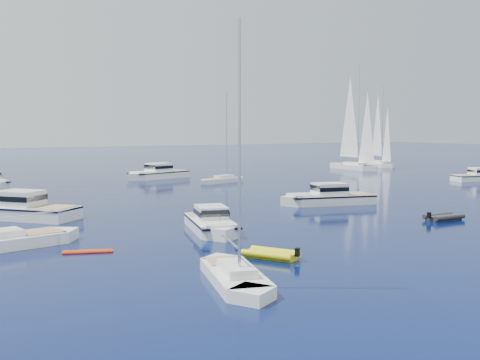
# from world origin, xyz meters

# --- Properties ---
(ground) EXTENTS (400.00, 400.00, 0.00)m
(ground) POSITION_xyz_m (0.00, 0.00, 0.00)
(ground) COLOR #071748
(ground) RESTS_ON ground
(motor_cruiser_left) EXTENTS (4.75, 8.95, 2.25)m
(motor_cruiser_left) POSITION_xyz_m (-7.77, 11.72, 0.00)
(motor_cruiser_left) COLOR white
(motor_cruiser_left) RESTS_ON ground
(motor_cruiser_centre) EXTENTS (10.17, 5.20, 2.56)m
(motor_cruiser_centre) POSITION_xyz_m (8.05, 18.91, 0.00)
(motor_cruiser_centre) COLOR silver
(motor_cruiser_centre) RESTS_ON ground
(motor_cruiser_far_l) EXTENTS (9.73, 10.25, 2.84)m
(motor_cruiser_far_l) POSITION_xyz_m (-18.45, 24.48, 0.00)
(motor_cruiser_far_l) COLOR white
(motor_cruiser_far_l) RESTS_ON ground
(motor_cruiser_distant) EXTENTS (11.15, 6.39, 2.80)m
(motor_cruiser_distant) POSITION_xyz_m (4.60, 52.95, 0.00)
(motor_cruiser_distant) COLOR white
(motor_cruiser_distant) RESTS_ON ground
(sailboat_fore) EXTENTS (4.31, 8.64, 12.29)m
(sailboat_fore) POSITION_xyz_m (-12.83, -0.57, 0.00)
(sailboat_fore) COLOR white
(sailboat_fore) RESTS_ON ground
(sailboat_centre) EXTENTS (8.61, 4.70, 12.27)m
(sailboat_centre) POSITION_xyz_m (9.83, 43.16, 0.00)
(sailboat_centre) COLOR silver
(sailboat_centre) RESTS_ON ground
(sailboat_sails_r) EXTENTS (3.64, 12.83, 18.75)m
(sailboat_sails_r) POSITION_xyz_m (41.43, 53.72, 0.00)
(sailboat_sails_r) COLOR silver
(sailboat_sails_r) RESTS_ON ground
(sailboat_sails_far) EXTENTS (5.59, 10.90, 15.51)m
(sailboat_sails_far) POSITION_xyz_m (50.54, 56.89, 0.00)
(sailboat_sails_far) COLOR white
(sailboat_sails_far) RESTS_ON ground
(tender_yellow) EXTENTS (3.12, 3.62, 0.95)m
(tender_yellow) POSITION_xyz_m (-8.69, 2.78, 0.00)
(tender_yellow) COLOR #D5CC0C
(tender_yellow) RESTS_ON ground
(tender_grey_near) EXTENTS (3.25, 1.85, 0.95)m
(tender_grey_near) POSITION_xyz_m (10.06, 7.08, 0.00)
(tender_grey_near) COLOR black
(tender_grey_near) RESTS_ON ground
(kayak_orange) EXTENTS (2.85, 1.42, 0.30)m
(kayak_orange) POSITION_xyz_m (-17.01, 9.19, 0.00)
(kayak_orange) COLOR red
(kayak_orange) RESTS_ON ground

